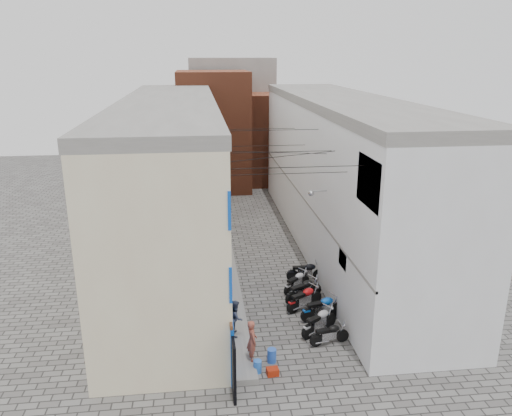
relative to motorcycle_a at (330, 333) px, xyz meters
name	(u,v)px	position (x,y,z in m)	size (l,w,h in m)	color
ground	(302,382)	(-1.60, -2.30, -0.50)	(90.00, 90.00, 0.00)	#54514F
plinth	(225,248)	(-3.65, 10.70, -0.37)	(0.90, 26.00, 0.25)	slate
building_left	(172,180)	(-6.58, 10.65, 4.00)	(5.10, 27.00, 9.00)	beige
building_right	(342,174)	(3.40, 10.70, 4.01)	(5.94, 26.00, 9.00)	white
building_far_brick_left	(214,131)	(-3.60, 25.70, 4.50)	(6.00, 6.00, 10.00)	brown
building_far_brick_right	(268,138)	(1.40, 27.70, 3.50)	(5.00, 6.00, 8.00)	brown
building_far_concrete	(232,116)	(-1.60, 31.70, 5.00)	(8.00, 5.00, 11.00)	slate
far_shopfront	(240,181)	(-1.60, 22.90, 0.70)	(2.00, 0.30, 2.40)	black
overhead_wires	(273,149)	(-1.60, 5.34, 6.63)	(5.80, 13.02, 1.32)	black
motorcycle_a	(330,333)	(0.00, 0.00, 0.00)	(0.54, 1.72, 0.99)	black
motorcycle_b	(319,320)	(-0.21, 0.89, 0.09)	(0.64, 2.04, 1.18)	#9D9EA1
motorcycle_c	(322,307)	(0.20, 2.00, 0.12)	(0.67, 2.12, 1.23)	#0B49AA
motorcycle_d	(305,297)	(-0.39, 3.01, 0.10)	(0.65, 2.05, 1.19)	#B90D10
motorcycle_e	(304,289)	(-0.27, 3.78, 0.12)	(0.67, 2.14, 1.24)	black
motorcycle_f	(297,281)	(-0.38, 4.86, 0.05)	(0.60, 1.90, 1.10)	#ABAAAF
motorcycle_g	(306,271)	(0.30, 5.91, 0.09)	(0.64, 2.02, 1.17)	black
person_a	(252,340)	(-3.30, -1.04, 0.57)	(0.59, 0.39, 1.63)	#9E4A39
person_b	(236,318)	(-3.76, 0.81, 0.51)	(0.74, 0.57, 1.52)	#343A4F
water_jug_near	(257,366)	(-3.15, -1.53, -0.25)	(0.31, 0.31, 0.49)	blue
water_jug_far	(272,356)	(-2.52, -0.95, -0.22)	(0.35, 0.35, 0.55)	blue
red_crate	(273,372)	(-2.61, -1.76, -0.36)	(0.44, 0.33, 0.27)	#9B200B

